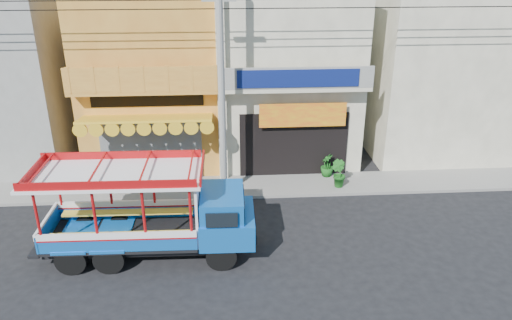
{
  "coord_description": "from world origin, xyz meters",
  "views": [
    {
      "loc": [
        -0.92,
        -14.63,
        9.37
      ],
      "look_at": [
        0.22,
        2.5,
        1.91
      ],
      "focal_mm": 35.0,
      "sensor_mm": 36.0,
      "label": 1
    }
  ],
  "objects_px": {
    "songthaew_truck": "(163,213)",
    "green_sign": "(68,177)",
    "potted_plant_b": "(338,174)",
    "potted_plant_c": "(327,165)",
    "utility_pole": "(225,73)"
  },
  "relations": [
    {
      "from": "potted_plant_c",
      "to": "potted_plant_b",
      "type": "bearing_deg",
      "value": 20.46
    },
    {
      "from": "songthaew_truck",
      "to": "green_sign",
      "type": "relative_size",
      "value": 6.36
    },
    {
      "from": "green_sign",
      "to": "potted_plant_b",
      "type": "xyz_separation_m",
      "value": [
        11.08,
        -0.63,
        0.11
      ]
    },
    {
      "from": "green_sign",
      "to": "potted_plant_c",
      "type": "xyz_separation_m",
      "value": [
        10.82,
        0.39,
        0.04
      ]
    },
    {
      "from": "utility_pole",
      "to": "potted_plant_b",
      "type": "bearing_deg",
      "value": 4.72
    },
    {
      "from": "green_sign",
      "to": "songthaew_truck",
      "type": "bearing_deg",
      "value": -48.15
    },
    {
      "from": "songthaew_truck",
      "to": "green_sign",
      "type": "height_order",
      "value": "songthaew_truck"
    },
    {
      "from": "potted_plant_b",
      "to": "potted_plant_c",
      "type": "xyz_separation_m",
      "value": [
        -0.25,
        1.02,
        -0.07
      ]
    },
    {
      "from": "utility_pole",
      "to": "potted_plant_b",
      "type": "distance_m",
      "value": 6.3
    },
    {
      "from": "utility_pole",
      "to": "songthaew_truck",
      "type": "height_order",
      "value": "utility_pole"
    },
    {
      "from": "utility_pole",
      "to": "potted_plant_c",
      "type": "distance_m",
      "value": 6.32
    },
    {
      "from": "potted_plant_c",
      "to": "green_sign",
      "type": "bearing_deg",
      "value": -81.37
    },
    {
      "from": "green_sign",
      "to": "potted_plant_c",
      "type": "distance_m",
      "value": 10.83
    },
    {
      "from": "utility_pole",
      "to": "songthaew_truck",
      "type": "distance_m",
      "value": 5.67
    },
    {
      "from": "utility_pole",
      "to": "green_sign",
      "type": "distance_m",
      "value": 7.97
    }
  ]
}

